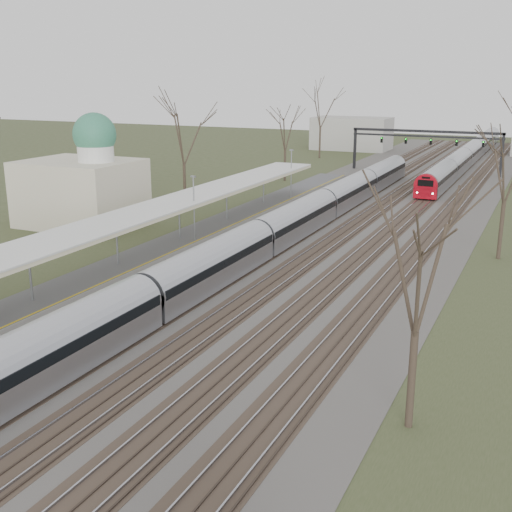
{
  "coord_description": "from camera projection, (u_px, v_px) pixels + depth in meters",
  "views": [
    {
      "loc": [
        17.03,
        -7.88,
        13.3
      ],
      "look_at": [
        0.03,
        28.67,
        2.0
      ],
      "focal_mm": 45.0,
      "sensor_mm": 36.0,
      "label": 1
    }
  ],
  "objects": [
    {
      "name": "tree_east_near",
      "position": [
        420.0,
        268.0,
        23.44
      ],
      "size": [
        4.5,
        4.5,
        9.27
      ],
      "color": "#2D231C",
      "rests_on": "ground"
    },
    {
      "name": "dome_building",
      "position": [
        83.0,
        186.0,
        58.38
      ],
      "size": [
        10.0,
        8.0,
        10.3
      ],
      "color": "beige",
      "rests_on": "ground"
    },
    {
      "name": "canopy",
      "position": [
        172.0,
        204.0,
        48.8
      ],
      "size": [
        4.1,
        50.0,
        3.11
      ],
      "color": "slate",
      "rests_on": "platform"
    },
    {
      "name": "signal_gantry",
      "position": [
        426.0,
        138.0,
        90.15
      ],
      "size": [
        21.0,
        0.59,
        6.08
      ],
      "color": "black",
      "rests_on": "ground"
    },
    {
      "name": "train_near",
      "position": [
        294.0,
        221.0,
        54.46
      ],
      "size": [
        2.62,
        75.21,
        3.05
      ],
      "color": "#9D9FA6",
      "rests_on": "ground"
    },
    {
      "name": "train_far",
      "position": [
        470.0,
        153.0,
        102.96
      ],
      "size": [
        2.62,
        75.21,
        3.05
      ],
      "color": "#9D9FA6",
      "rests_on": "ground"
    },
    {
      "name": "tree_west_far",
      "position": [
        183.0,
        131.0,
        64.03
      ],
      "size": [
        5.5,
        5.5,
        11.33
      ],
      "color": "#2D231C",
      "rests_on": "ground"
    },
    {
      "name": "tree_east_far",
      "position": [
        508.0,
        163.0,
        46.41
      ],
      "size": [
        5.0,
        5.0,
        10.3
      ],
      "color": "#2D231C",
      "rests_on": "ground"
    },
    {
      "name": "platform",
      "position": [
        202.0,
        235.0,
        53.67
      ],
      "size": [
        3.5,
        69.0,
        1.0
      ],
      "primitive_type": "cube",
      "color": "#9E9B93",
      "rests_on": "ground"
    },
    {
      "name": "track_bed",
      "position": [
        367.0,
        211.0,
        65.29
      ],
      "size": [
        24.0,
        160.0,
        0.22
      ],
      "color": "#474442",
      "rests_on": "ground"
    }
  ]
}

